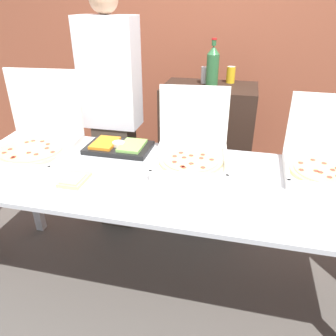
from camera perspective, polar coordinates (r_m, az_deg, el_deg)
The scene contains 13 objects.
ground_plane at distance 2.30m, azimuth 0.00°, elevation -20.33°, with size 16.00×16.00×0.00m, color #514C47.
brick_wall_behind at distance 3.24m, azimuth 7.47°, elevation 21.75°, with size 10.00×0.06×2.80m.
buffet_table at distance 1.81m, azimuth 0.00°, elevation -3.93°, with size 2.45×0.87×0.85m.
pizza_box_near_right at distance 1.90m, azimuth 4.09°, elevation 3.08°, with size 0.46×0.47×0.41m.
pizza_box_near_left at distance 2.19m, azimuth -22.10°, elevation 4.67°, with size 0.52×0.53×0.47m.
pizza_box_far_left at distance 1.96m, azimuth 25.49°, elevation 1.14°, with size 0.41×0.43×0.40m.
paper_plate_front_left at distance 1.77m, azimuth -15.94°, elevation -2.13°, with size 0.25×0.25×0.03m.
veggie_tray at distance 2.10m, azimuth -8.59°, elevation 3.69°, with size 0.40×0.25×0.05m.
sideboard_podium at distance 2.74m, azimuth 6.66°, elevation 2.50°, with size 0.70×0.46×1.12m.
soda_bottle at distance 2.52m, azimuth 7.78°, elevation 17.22°, with size 0.09×0.09×0.34m.
soda_can_silver at distance 2.62m, azimuth 6.51°, elevation 15.80°, with size 0.07×0.07×0.12m.
soda_can_colored at distance 2.66m, azimuth 10.87°, elevation 15.67°, with size 0.07×0.07×0.12m.
person_guest_cap at distance 2.48m, azimuth -9.59°, elevation 9.13°, with size 0.40×0.22×1.80m.
Camera 1 is at (0.36, -1.51, 1.70)m, focal length 35.00 mm.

